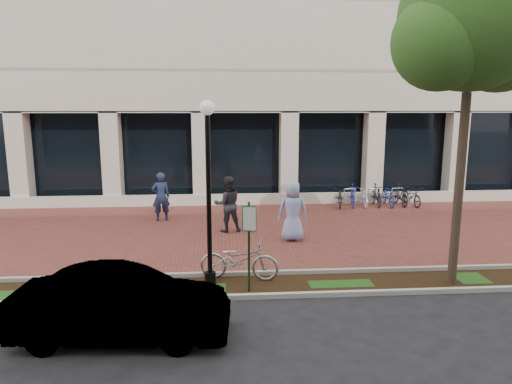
{
  "coord_description": "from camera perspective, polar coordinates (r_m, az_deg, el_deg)",
  "views": [
    {
      "loc": [
        -1.05,
        -15.96,
        4.38
      ],
      "look_at": [
        0.07,
        -0.8,
        1.57
      ],
      "focal_mm": 32.0,
      "sensor_mm": 36.0,
      "label": 1
    }
  ],
  "objects": [
    {
      "name": "pedestrian_mid",
      "position": [
        16.25,
        -3.58,
        -1.53
      ],
      "size": [
        1.1,
        0.93,
        2.0
      ],
      "primitive_type": "imported",
      "rotation": [
        0.0,
        0.0,
        3.33
      ],
      "color": "#2A2B30",
      "rests_on": "ground"
    },
    {
      "name": "curb_street_side",
      "position": [
        10.91,
        1.68,
        -12.85
      ],
      "size": [
        40.0,
        0.12,
        0.12
      ],
      "primitive_type": "cube",
      "color": "#AFAEA5",
      "rests_on": "ground"
    },
    {
      "name": "sedan_near_curb",
      "position": [
        9.3,
        -16.54,
        -13.43
      ],
      "size": [
        4.19,
        1.7,
        1.35
      ],
      "primitive_type": "imported",
      "rotation": [
        0.0,
        0.0,
        1.5
      ],
      "color": "#B0AFB4",
      "rests_on": "ground"
    },
    {
      "name": "parking_sign",
      "position": [
        10.82,
        -0.88,
        -5.35
      ],
      "size": [
        0.34,
        0.07,
        2.22
      ],
      "rotation": [
        0.0,
        0.0,
        -0.19
      ],
      "color": "#163C1A",
      "rests_on": "ground"
    },
    {
      "name": "planting_strip",
      "position": [
        11.61,
        1.29,
        -11.64
      ],
      "size": [
        40.0,
        1.5,
        0.01
      ],
      "primitive_type": "cube",
      "color": "black",
      "rests_on": "ground"
    },
    {
      "name": "pedestrian_left",
      "position": [
        18.16,
        -11.8,
        -0.59
      ],
      "size": [
        0.79,
        0.62,
        1.92
      ],
      "primitive_type": "imported",
      "rotation": [
        0.0,
        0.0,
        3.4
      ],
      "color": "#1B2343",
      "rests_on": "ground"
    },
    {
      "name": "curb_plaza_side",
      "position": [
        12.29,
        0.95,
        -10.09
      ],
      "size": [
        40.0,
        0.12,
        0.12
      ],
      "primitive_type": "cube",
      "color": "#AFAEA5",
      "rests_on": "ground"
    },
    {
      "name": "near_office_building",
      "position": [
        27.05,
        -2.08,
        22.59
      ],
      "size": [
        40.0,
        12.12,
        16.0
      ],
      "color": "beige",
      "rests_on": "ground"
    },
    {
      "name": "pedestrian_right",
      "position": [
        15.19,
        4.62,
        -2.38
      ],
      "size": [
        1.04,
        0.73,
        2.01
      ],
      "primitive_type": "imported",
      "rotation": [
        0.0,
        0.0,
        3.04
      ],
      "color": "#93A7DB",
      "rests_on": "ground"
    },
    {
      "name": "locked_bicycle",
      "position": [
        11.85,
        -2.12,
        -8.43
      ],
      "size": [
        2.15,
        1.1,
        1.08
      ],
      "primitive_type": "imported",
      "rotation": [
        0.0,
        0.0,
        1.37
      ],
      "color": "#B0B0B4",
      "rests_on": "ground"
    },
    {
      "name": "brick_plaza",
      "position": [
        16.58,
        -0.46,
        -4.81
      ],
      "size": [
        40.0,
        9.0,
        0.01
      ],
      "primitive_type": "cube",
      "color": "brown",
      "rests_on": "ground"
    },
    {
      "name": "bike_rack_cluster",
      "position": [
        21.28,
        14.81,
        -0.46
      ],
      "size": [
        4.15,
        1.8,
        0.99
      ],
      "rotation": [
        0.0,
        0.0,
        -0.14
      ],
      "color": "black",
      "rests_on": "ground"
    },
    {
      "name": "bollard",
      "position": [
        19.36,
        18.55,
        -1.69
      ],
      "size": [
        0.12,
        0.12,
        0.94
      ],
      "color": "silver",
      "rests_on": "ground"
    },
    {
      "name": "lamppost",
      "position": [
        11.14,
        -5.97,
        1.08
      ],
      "size": [
        0.36,
        0.36,
        4.56
      ],
      "color": "black",
      "rests_on": "ground"
    },
    {
      "name": "ground",
      "position": [
        16.58,
        -0.46,
        -4.83
      ],
      "size": [
        120.0,
        120.0,
        0.0
      ],
      "primitive_type": "plane",
      "color": "black",
      "rests_on": "ground"
    },
    {
      "name": "street_tree",
      "position": [
        12.2,
        25.57,
        18.08
      ],
      "size": [
        4.05,
        3.37,
        8.11
      ],
      "color": "#4C392B",
      "rests_on": "ground"
    }
  ]
}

